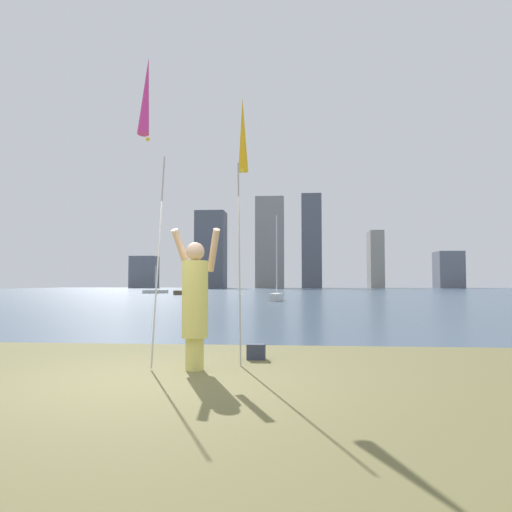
# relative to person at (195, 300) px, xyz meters

# --- Properties ---
(ground) EXTENTS (120.00, 138.00, 0.12)m
(ground) POSITION_rel_person_xyz_m (-0.46, 50.08, -1.06)
(ground) COLOR brown
(person) EXTENTS (0.75, 0.55, 2.04)m
(person) POSITION_rel_person_xyz_m (0.00, 0.00, 0.00)
(person) COLOR #D8CC66
(person) RESTS_ON ground
(kite_flag_left) EXTENTS (0.16, 1.17, 4.42)m
(kite_flag_left) POSITION_rel_person_xyz_m (-0.61, -0.42, 2.71)
(kite_flag_left) COLOR #B2B2B7
(kite_flag_left) RESTS_ON ground
(kite_flag_right) EXTENTS (0.16, 0.77, 4.17)m
(kite_flag_right) POSITION_rel_person_xyz_m (0.61, 0.63, 2.47)
(kite_flag_right) COLOR #B2B2B7
(kite_flag_right) RESTS_ON ground
(bag) EXTENTS (0.30, 0.20, 0.25)m
(bag) POSITION_rel_person_xyz_m (0.79, 1.05, -0.88)
(bag) COLOR #33384C
(bag) RESTS_ON ground
(sailboat_1) EXTENTS (2.65, 2.48, 3.25)m
(sailboat_1) POSITION_rel_person_xyz_m (-15.13, 49.17, -0.74)
(sailboat_1) COLOR silver
(sailboat_1) RESTS_ON ground
(sailboat_4) EXTENTS (0.87, 2.89, 5.89)m
(sailboat_4) POSITION_rel_person_xyz_m (0.03, 26.55, -0.61)
(sailboat_4) COLOR silver
(sailboat_4) RESTS_ON ground
(sailboat_5) EXTENTS (1.84, 1.33, 5.28)m
(sailboat_5) POSITION_rel_person_xyz_m (-10.36, 42.54, -0.68)
(sailboat_5) COLOR brown
(sailboat_5) RESTS_ON ground
(skyline_tower_0) EXTENTS (6.17, 5.06, 7.72)m
(skyline_tower_0) POSITION_rel_person_xyz_m (-35.98, 109.91, 2.86)
(skyline_tower_0) COLOR slate
(skyline_tower_0) RESTS_ON ground
(skyline_tower_1) EXTENTS (6.91, 6.66, 18.29)m
(skyline_tower_1) POSITION_rel_person_xyz_m (-19.27, 108.76, 8.14)
(skyline_tower_1) COLOR #565B66
(skyline_tower_1) RESTS_ON ground
(skyline_tower_2) EXTENTS (6.78, 3.34, 21.84)m
(skyline_tower_2) POSITION_rel_person_xyz_m (-5.20, 109.64, 9.92)
(skyline_tower_2) COLOR gray
(skyline_tower_2) RESTS_ON ground
(skyline_tower_3) EXTENTS (4.68, 6.62, 22.32)m
(skyline_tower_3) POSITION_rel_person_xyz_m (4.74, 110.88, 10.16)
(skyline_tower_3) COLOR #565B66
(skyline_tower_3) RESTS_ON ground
(skyline_tower_4) EXTENTS (3.11, 6.53, 13.23)m
(skyline_tower_4) POSITION_rel_person_xyz_m (19.50, 108.53, 5.61)
(skyline_tower_4) COLOR gray
(skyline_tower_4) RESTS_ON ground
(skyline_tower_5) EXTENTS (5.74, 6.56, 8.55)m
(skyline_tower_5) POSITION_rel_person_xyz_m (36.70, 111.16, 3.27)
(skyline_tower_5) COLOR slate
(skyline_tower_5) RESTS_ON ground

